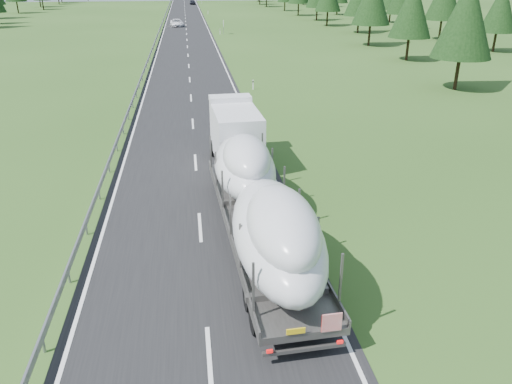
{
  "coord_description": "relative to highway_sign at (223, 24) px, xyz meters",
  "views": [
    {
      "loc": [
        -0.18,
        -21.54,
        11.38
      ],
      "look_at": [
        2.6,
        -1.01,
        2.17
      ],
      "focal_mm": 35.0,
      "sensor_mm": 36.0,
      "label": 1
    }
  ],
  "objects": [
    {
      "name": "ground",
      "position": [
        -7.2,
        -80.0,
        -1.81
      ],
      "size": [
        400.0,
        400.0,
        0.0
      ],
      "primitive_type": "plane",
      "color": "#294B19",
      "rests_on": "ground"
    },
    {
      "name": "road_surface",
      "position": [
        -7.2,
        20.0,
        -1.8
      ],
      "size": [
        10.0,
        400.0,
        0.02
      ],
      "primitive_type": "cube",
      "color": "black",
      "rests_on": "ground"
    },
    {
      "name": "guardrail",
      "position": [
        -12.5,
        19.94,
        -1.21
      ],
      "size": [
        0.1,
        400.0,
        0.76
      ],
      "color": "slate",
      "rests_on": "ground"
    },
    {
      "name": "marker_posts",
      "position": [
        -0.7,
        75.0,
        -1.27
      ],
      "size": [
        0.13,
        350.08,
        1.0
      ],
      "color": "silver",
      "rests_on": "ground"
    },
    {
      "name": "highway_sign",
      "position": [
        0.0,
        0.0,
        0.0
      ],
      "size": [
        0.08,
        0.9,
        2.6
      ],
      "color": "slate",
      "rests_on": "ground"
    },
    {
      "name": "boat_truck",
      "position": [
        -4.6,
        -80.37,
        0.58
      ],
      "size": [
        3.72,
        21.26,
        4.38
      ],
      "color": "white",
      "rests_on": "ground"
    },
    {
      "name": "distant_van",
      "position": [
        -9.18,
        16.14,
        -1.03
      ],
      "size": [
        3.13,
        5.83,
        1.56
      ],
      "primitive_type": "imported",
      "rotation": [
        0.0,
        0.0,
        0.1
      ],
      "color": "white",
      "rests_on": "ground"
    },
    {
      "name": "distant_car_dark",
      "position": [
        -4.25,
        94.18,
        -1.02
      ],
      "size": [
        2.17,
        4.77,
        1.59
      ],
      "primitive_type": "imported",
      "rotation": [
        0.0,
        0.0,
        0.06
      ],
      "color": "black",
      "rests_on": "ground"
    }
  ]
}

